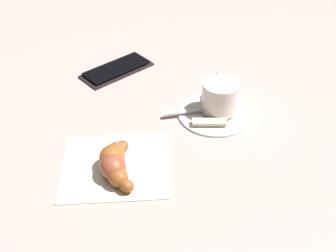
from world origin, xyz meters
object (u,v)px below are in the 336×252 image
at_px(espresso_cup, 220,96).
at_px(saucer, 215,113).
at_px(cell_phone, 117,69).
at_px(napkin, 114,165).
at_px(sugar_packet, 209,122).
at_px(croissant, 115,163).
at_px(teaspoon, 212,108).

bearing_deg(espresso_cup, saucer, 22.81).
distance_m(saucer, cell_phone, 0.25).
bearing_deg(napkin, espresso_cup, -160.76).
bearing_deg(sugar_packet, croissant, -143.57).
relative_size(sugar_packet, cell_phone, 0.36).
relative_size(napkin, cell_phone, 1.02).
relative_size(saucer, espresso_cup, 1.44).
xyz_separation_m(sugar_packet, croissant, (0.19, 0.06, 0.01)).
bearing_deg(saucer, teaspoon, -72.49).
bearing_deg(espresso_cup, napkin, 19.24).
relative_size(saucer, sugar_packet, 2.24).
xyz_separation_m(napkin, cell_phone, (-0.08, -0.29, 0.00)).
bearing_deg(teaspoon, cell_phone, -57.55).
relative_size(saucer, cell_phone, 0.82).
distance_m(saucer, teaspoon, 0.01).
distance_m(espresso_cup, teaspoon, 0.03).
height_order(saucer, sugar_packet, sugar_packet).
relative_size(teaspoon, sugar_packet, 2.28).
xyz_separation_m(saucer, napkin, (0.21, 0.07, -0.00)).
bearing_deg(saucer, cell_phone, -58.07).
distance_m(sugar_packet, napkin, 0.19).
bearing_deg(napkin, teaspoon, -158.66).
distance_m(croissant, cell_phone, 0.31).
distance_m(espresso_cup, sugar_packet, 0.06).
relative_size(espresso_cup, croissant, 0.79).
bearing_deg(sugar_packet, espresso_cup, 64.01).
relative_size(espresso_cup, teaspoon, 0.68).
relative_size(teaspoon, napkin, 0.82).
distance_m(sugar_packet, cell_phone, 0.27).
height_order(saucer, cell_phone, cell_phone).
bearing_deg(cell_phone, teaspoon, 122.45).
relative_size(napkin, croissant, 1.41).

